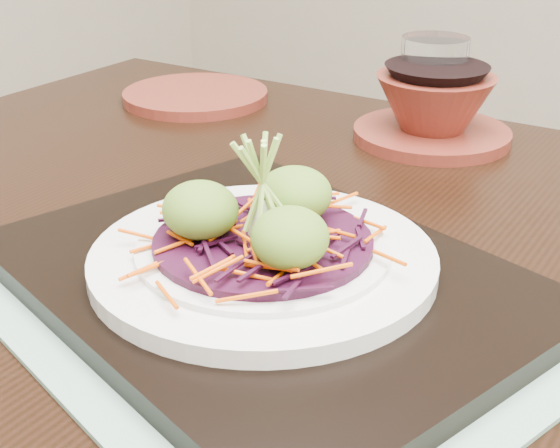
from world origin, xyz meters
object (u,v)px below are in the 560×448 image
Objects in this scene: serving_tray at (263,278)px; terracotta_bowl_set at (433,111)px; terracotta_side_plate at (196,96)px; dining_table at (352,356)px; water_glass at (432,85)px; white_plate at (263,258)px.

terracotta_bowl_set is (-0.05, 0.37, 0.02)m from serving_tray.
terracotta_side_plate is at bearing -173.66° from terracotta_bowl_set.
terracotta_bowl_set reaches higher than dining_table.
terracotta_side_plate is 1.03× the size of terracotta_bowl_set.
terracotta_side_plate is 0.30m from water_glass.
terracotta_side_plate reaches higher than dining_table.
white_plate is 0.48m from terracotta_side_plate.
water_glass is (-0.06, 0.39, 0.04)m from serving_tray.
water_glass reaches higher than dining_table.
white_plate is at bearing -82.93° from terracotta_bowl_set.
white_plate is (0.00, 0.00, 0.02)m from serving_tray.
dining_table is 0.31m from terracotta_bowl_set.
serving_tray is 3.54× the size of water_glass.
terracotta_bowl_set reaches higher than terracotta_side_plate.
terracotta_bowl_set is (0.02, -0.03, -0.02)m from water_glass.
serving_tray reaches higher than terracotta_side_plate.
terracotta_bowl_set is (-0.05, 0.37, 0.00)m from white_plate.
water_glass is 0.04m from terracotta_bowl_set.
terracotta_side_plate is at bearing 136.45° from white_plate.
serving_tray is 0.02m from white_plate.
water_glass reaches higher than white_plate.
serving_tray is at bearing -82.93° from terracotta_bowl_set.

